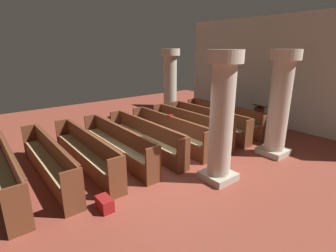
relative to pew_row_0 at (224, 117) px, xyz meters
name	(u,v)px	position (x,y,z in m)	size (l,w,h in m)	color
ground_plane	(164,162)	(1.05, -3.89, -0.52)	(19.20, 19.20, 0.00)	brown
back_wall	(281,73)	(1.05, 2.19, 1.73)	(10.00, 0.16, 4.50)	beige
pew_row_0	(224,117)	(0.00, 0.00, 0.00)	(3.85, 0.47, 0.98)	brown
pew_row_1	(207,121)	(0.00, -0.97, 0.00)	(3.85, 0.46, 0.98)	brown
pew_row_2	(189,125)	(0.00, -1.94, 0.00)	(3.85, 0.46, 0.98)	brown
pew_row_3	(168,130)	(0.00, -2.90, 0.00)	(3.85, 0.47, 0.98)	brown
pew_row_4	(145,136)	(0.00, -3.87, 0.00)	(3.85, 0.46, 0.98)	brown
pew_row_5	(117,143)	(0.00, -4.84, 0.00)	(3.85, 0.46, 0.98)	brown
pew_row_6	(86,150)	(0.00, -5.81, 0.00)	(3.85, 0.47, 0.98)	brown
pew_row_7	(48,159)	(0.00, -6.78, 0.00)	(3.85, 0.46, 0.98)	brown
pew_row_8	(4,170)	(0.00, -7.75, 0.00)	(3.85, 0.46, 0.98)	brown
pillar_aisle_side	(280,102)	(2.72, -0.81, 1.15)	(0.87, 0.87, 3.19)	#B6AD9A
pillar_far_side	(170,83)	(-2.67, -0.68, 1.15)	(0.87, 0.87, 3.19)	#B6AD9A
pillar_aisle_rear	(222,116)	(2.72, -3.43, 1.15)	(0.82, 0.82, 3.19)	#B6AD9A
lectern	(258,119)	(0.99, 0.96, -0.07)	(0.48, 0.45, 1.08)	#492215
hymn_book	(170,115)	(-0.12, -2.72, 0.47)	(0.14, 0.21, 0.03)	maroon
kneeler_box_red	(105,204)	(2.13, -6.27, -0.38)	(0.42, 0.25, 0.27)	maroon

